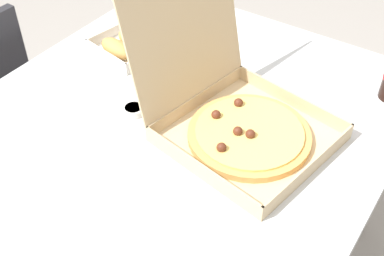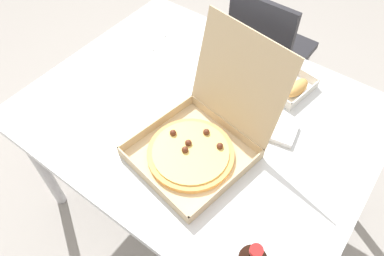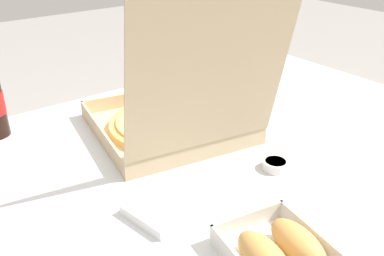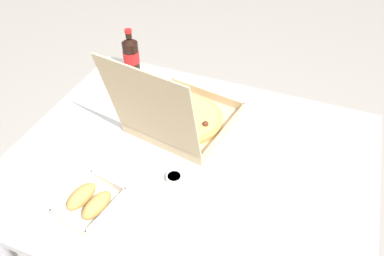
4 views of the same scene
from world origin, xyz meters
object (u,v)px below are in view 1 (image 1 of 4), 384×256
(pizza_box_open, at_px, (237,115))
(bread_side_box, at_px, (125,46))
(napkin_pile, at_px, (201,61))
(dipping_sauce_cup, at_px, (134,110))

(pizza_box_open, distance_m, bread_side_box, 0.48)
(pizza_box_open, height_order, bread_side_box, pizza_box_open)
(bread_side_box, relative_size, napkin_pile, 1.93)
(dipping_sauce_cup, bearing_deg, bread_side_box, 44.32)
(bread_side_box, distance_m, napkin_pile, 0.24)
(pizza_box_open, distance_m, dipping_sauce_cup, 0.28)
(napkin_pile, xyz_separation_m, dipping_sauce_cup, (-0.28, 0.02, 0.00))
(bread_side_box, height_order, napkin_pile, bread_side_box)
(pizza_box_open, xyz_separation_m, napkin_pile, (0.20, 0.24, -0.04))
(pizza_box_open, bearing_deg, napkin_pile, 50.15)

